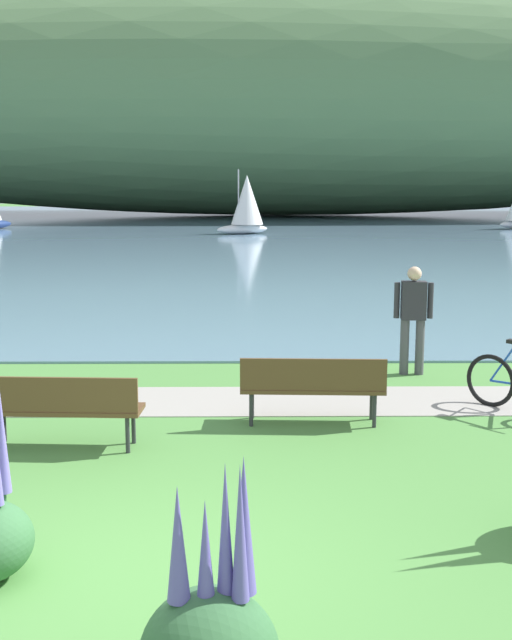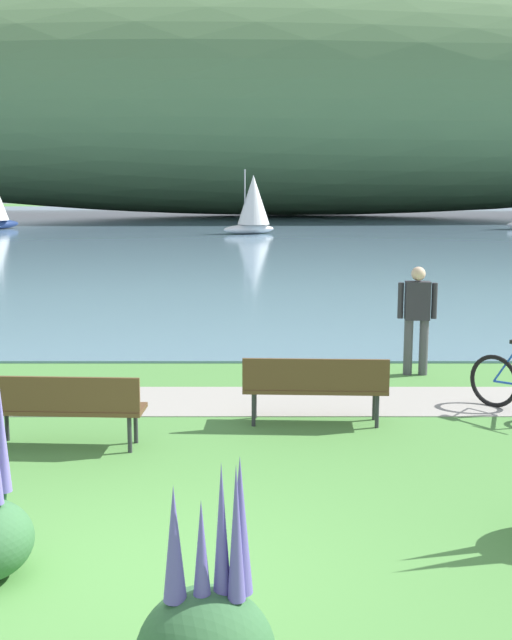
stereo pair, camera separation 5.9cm
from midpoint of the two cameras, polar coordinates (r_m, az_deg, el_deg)
name	(u,v)px [view 2 (the right image)]	position (r m, az deg, el deg)	size (l,w,h in m)	color
ground_plane	(135,578)	(6.57, -8.30, -17.67)	(200.00, 200.00, 0.00)	#518E42
bay_water	(239,226)	(53.23, -1.19, 6.65)	(180.00, 80.00, 0.04)	#6B8EA8
distant_hillside	(286,99)	(70.40, 2.18, 15.37)	(108.58, 28.00, 19.42)	#567A4C
shoreline_path	(187,401)	(11.24, -4.74, -5.74)	(60.00, 1.50, 0.01)	#A39E93
park_bench_near_camera	(60,405)	(9.40, -13.52, -5.86)	(1.82, 0.58, 0.88)	brown
park_bench_further_along	(312,384)	(10.06, 4.16, -4.57)	(1.82, 0.56, 0.88)	brown
person_at_shoreline	(414,313)	(12.78, 11.24, 0.47)	(0.61, 0.24, 1.71)	#4C4C51
sailboat_far_off	(249,204)	(45.41, -0.43, 8.25)	(3.13, 2.39, 3.57)	white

